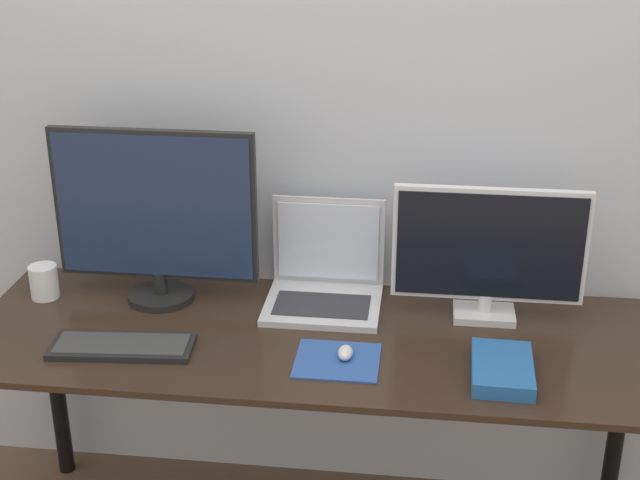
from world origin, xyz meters
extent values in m
cube|color=silver|center=(0.00, 0.70, 1.25)|extent=(7.00, 0.05, 2.50)
cube|color=#332319|center=(0.00, 0.32, 0.69)|extent=(1.81, 0.64, 0.02)
cylinder|color=black|center=(-0.85, 0.58, 0.34)|extent=(0.05, 0.05, 0.68)
cylinder|color=black|center=(0.85, 0.58, 0.34)|extent=(0.05, 0.05, 0.68)
cylinder|color=black|center=(-0.45, 0.47, 0.71)|extent=(0.18, 0.18, 0.02)
cylinder|color=black|center=(-0.45, 0.47, 0.75)|extent=(0.04, 0.04, 0.06)
cube|color=black|center=(-0.45, 0.48, 0.98)|extent=(0.55, 0.02, 0.42)
cube|color=#1E2D4C|center=(-0.45, 0.46, 0.98)|extent=(0.53, 0.01, 0.40)
cube|color=silver|center=(0.44, 0.47, 0.71)|extent=(0.16, 0.11, 0.02)
cylinder|color=silver|center=(0.44, 0.47, 0.74)|extent=(0.04, 0.04, 0.05)
cube|color=silver|center=(0.44, 0.48, 0.91)|extent=(0.50, 0.02, 0.31)
cube|color=black|center=(0.44, 0.46, 0.91)|extent=(0.48, 0.01, 0.29)
cube|color=silver|center=(0.00, 0.47, 0.71)|extent=(0.31, 0.26, 0.02)
cube|color=#2D2D33|center=(0.00, 0.45, 0.72)|extent=(0.26, 0.14, 0.00)
cube|color=silver|center=(0.00, 0.61, 0.85)|extent=(0.31, 0.01, 0.25)
cube|color=silver|center=(0.00, 0.60, 0.85)|extent=(0.28, 0.00, 0.22)
cube|color=black|center=(-0.47, 0.19, 0.71)|extent=(0.36, 0.16, 0.02)
cube|color=#383838|center=(-0.47, 0.19, 0.72)|extent=(0.33, 0.13, 0.00)
cube|color=#2D519E|center=(0.07, 0.19, 0.70)|extent=(0.21, 0.19, 0.00)
ellipsoid|color=silver|center=(0.09, 0.20, 0.72)|extent=(0.04, 0.06, 0.03)
cube|color=#235B9E|center=(0.46, 0.17, 0.72)|extent=(0.15, 0.23, 0.04)
cube|color=white|center=(0.46, 0.17, 0.72)|extent=(0.15, 0.22, 0.03)
cylinder|color=white|center=(-0.78, 0.44, 0.75)|extent=(0.08, 0.08, 0.09)
camera|label=1|loc=(0.26, -1.69, 1.82)|focal=50.00mm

